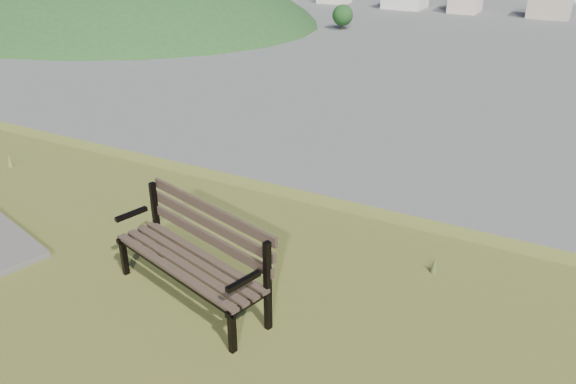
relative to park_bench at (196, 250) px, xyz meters
The scene contains 2 objects.
park_bench is the anchor object (origin of this frame).
green_wooded_hill 188.95m from the park_bench, 135.65° to the left, with size 159.96×127.97×79.98m.
Camera 1 is at (3.36, -1.84, 28.32)m, focal length 35.00 mm.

